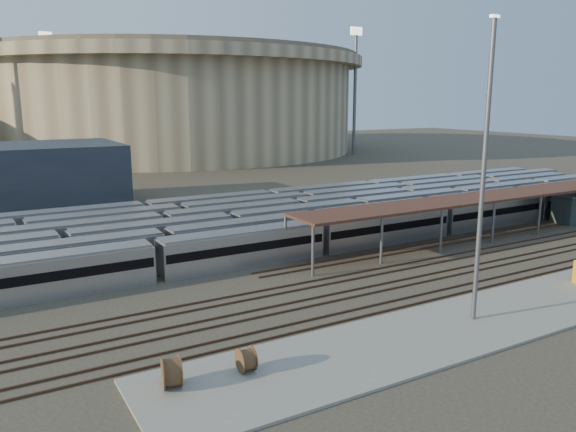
% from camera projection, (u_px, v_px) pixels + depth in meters
% --- Properties ---
extents(ground, '(420.00, 420.00, 0.00)m').
position_uv_depth(ground, '(384.00, 267.00, 58.15)').
color(ground, '#383026').
rests_on(ground, ground).
extents(apron, '(50.00, 9.00, 0.20)m').
position_uv_depth(apron, '(460.00, 326.00, 42.97)').
color(apron, gray).
rests_on(apron, ground).
extents(subway_trains, '(123.80, 23.90, 3.60)m').
position_uv_depth(subway_trains, '(310.00, 216.00, 74.70)').
color(subway_trains, '#A9A9AE').
rests_on(subway_trains, ground).
extents(inspection_shed, '(60.30, 6.00, 5.30)m').
position_uv_depth(inspection_shed, '(501.00, 196.00, 71.28)').
color(inspection_shed, '#5B5B60').
rests_on(inspection_shed, ground).
extents(empty_tracks, '(170.00, 9.62, 0.18)m').
position_uv_depth(empty_tracks, '(418.00, 280.00, 53.89)').
color(empty_tracks, '#4C3323').
rests_on(empty_tracks, ground).
extents(stadium, '(124.00, 124.00, 32.50)m').
position_uv_depth(stadium, '(173.00, 101.00, 185.70)').
color(stadium, tan).
rests_on(stadium, ground).
extents(floodlight_2, '(4.00, 1.00, 38.40)m').
position_uv_depth(floodlight_2, '(355.00, 87.00, 172.94)').
color(floodlight_2, '#5B5B60').
rests_on(floodlight_2, ground).
extents(floodlight_3, '(4.00, 1.00, 38.40)m').
position_uv_depth(floodlight_3, '(50.00, 88.00, 184.69)').
color(floodlight_3, '#5B5B60').
rests_on(floodlight_3, ground).
extents(cable_reel_west, '(1.46, 2.12, 1.94)m').
position_uv_depth(cable_reel_west, '(172.00, 372.00, 33.42)').
color(cable_reel_west, brown).
rests_on(cable_reel_west, apron).
extents(cable_reel_east, '(0.95, 1.63, 1.59)m').
position_uv_depth(cable_reel_east, '(246.00, 360.00, 35.40)').
color(cable_reel_east, brown).
rests_on(cable_reel_east, apron).
extents(yard_light_pole, '(0.82, 0.36, 22.72)m').
position_uv_depth(yard_light_pole, '(483.00, 174.00, 41.71)').
color(yard_light_pole, '#5B5B60').
rests_on(yard_light_pole, apron).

